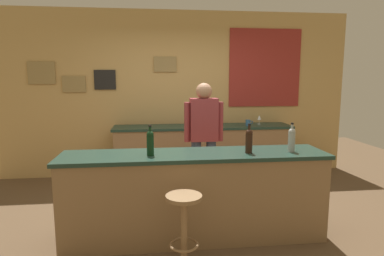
% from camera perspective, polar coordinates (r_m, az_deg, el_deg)
% --- Properties ---
extents(ground_plane, '(10.00, 10.00, 0.00)m').
position_cam_1_polar(ground_plane, '(4.12, -0.28, -15.60)').
color(ground_plane, brown).
extents(back_wall, '(6.00, 0.09, 2.80)m').
position_cam_1_polar(back_wall, '(5.78, -2.24, 5.96)').
color(back_wall, tan).
rests_on(back_wall, ground_plane).
extents(bar_counter, '(2.74, 0.60, 0.92)m').
position_cam_1_polar(bar_counter, '(3.57, 0.45, -11.48)').
color(bar_counter, olive).
rests_on(bar_counter, ground_plane).
extents(side_counter, '(2.93, 0.56, 0.90)m').
position_cam_1_polar(side_counter, '(5.58, 1.88, -4.16)').
color(side_counter, olive).
rests_on(side_counter, ground_plane).
extents(bartender, '(0.52, 0.21, 1.62)m').
position_cam_1_polar(bartender, '(4.42, 2.02, -1.18)').
color(bartender, '#384766').
rests_on(bartender, ground_plane).
extents(bar_stool, '(0.32, 0.32, 0.68)m').
position_cam_1_polar(bar_stool, '(3.03, -1.39, -15.31)').
color(bar_stool, olive).
rests_on(bar_stool, ground_plane).
extents(wine_bottle_a, '(0.07, 0.07, 0.31)m').
position_cam_1_polar(wine_bottle_a, '(3.33, -7.15, -2.40)').
color(wine_bottle_a, black).
rests_on(wine_bottle_a, bar_counter).
extents(wine_bottle_b, '(0.07, 0.07, 0.31)m').
position_cam_1_polar(wine_bottle_b, '(3.46, 9.72, -2.05)').
color(wine_bottle_b, black).
rests_on(wine_bottle_b, bar_counter).
extents(wine_bottle_c, '(0.07, 0.07, 0.31)m').
position_cam_1_polar(wine_bottle_c, '(3.63, 16.67, -1.80)').
color(wine_bottle_c, '#999E99').
rests_on(wine_bottle_c, bar_counter).
extents(wine_glass_a, '(0.07, 0.07, 0.16)m').
position_cam_1_polar(wine_glass_a, '(5.40, 1.62, 1.44)').
color(wine_glass_a, silver).
rests_on(wine_glass_a, side_counter).
extents(wine_glass_b, '(0.07, 0.07, 0.16)m').
position_cam_1_polar(wine_glass_b, '(5.57, 2.75, 1.64)').
color(wine_glass_b, silver).
rests_on(wine_glass_b, side_counter).
extents(wine_glass_c, '(0.07, 0.07, 0.16)m').
position_cam_1_polar(wine_glass_c, '(5.77, 11.43, 1.73)').
color(wine_glass_c, silver).
rests_on(wine_glass_c, side_counter).
extents(coffee_mug, '(0.12, 0.08, 0.09)m').
position_cam_1_polar(coffee_mug, '(5.59, 9.58, 0.91)').
color(coffee_mug, '#336699').
rests_on(coffee_mug, side_counter).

